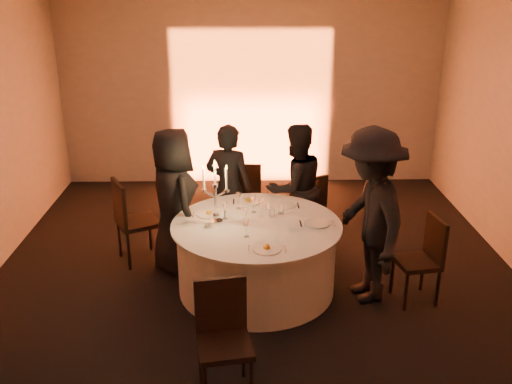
{
  "coord_description": "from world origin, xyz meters",
  "views": [
    {
      "loc": [
        -0.13,
        -5.47,
        3.21
      ],
      "look_at": [
        0.0,
        0.2,
        1.05
      ],
      "focal_mm": 40.0,
      "sensor_mm": 36.0,
      "label": 1
    }
  ],
  "objects_px": {
    "guest_left": "(174,201)",
    "coffee_cup": "(208,224)",
    "chair_back_left": "(246,191)",
    "guest_right": "(370,216)",
    "chair_right": "(424,255)",
    "guest_back_right": "(295,188)",
    "banquet_table": "(256,256)",
    "candelabra": "(216,201)",
    "chair_left": "(131,217)",
    "chair_front": "(223,331)",
    "guest_back_left": "(229,187)",
    "chair_back_right": "(310,202)"
  },
  "relations": [
    {
      "from": "guest_left",
      "to": "coffee_cup",
      "type": "height_order",
      "value": "guest_left"
    },
    {
      "from": "chair_back_left",
      "to": "guest_right",
      "type": "distance_m",
      "value": 2.21
    },
    {
      "from": "chair_right",
      "to": "guest_back_right",
      "type": "relative_size",
      "value": 0.58
    },
    {
      "from": "banquet_table",
      "to": "coffee_cup",
      "type": "height_order",
      "value": "coffee_cup"
    },
    {
      "from": "guest_right",
      "to": "candelabra",
      "type": "xyz_separation_m",
      "value": [
        -1.57,
        0.24,
        0.09
      ]
    },
    {
      "from": "chair_left",
      "to": "chair_front",
      "type": "relative_size",
      "value": 1.06
    },
    {
      "from": "chair_front",
      "to": "guest_back_left",
      "type": "xyz_separation_m",
      "value": [
        -0.01,
        2.64,
        0.25
      ]
    },
    {
      "from": "guest_back_right",
      "to": "guest_right",
      "type": "distance_m",
      "value": 1.36
    },
    {
      "from": "chair_front",
      "to": "guest_back_left",
      "type": "distance_m",
      "value": 2.65
    },
    {
      "from": "coffee_cup",
      "to": "chair_back_right",
      "type": "bearing_deg",
      "value": 48.79
    },
    {
      "from": "guest_left",
      "to": "chair_left",
      "type": "bearing_deg",
      "value": 44.26
    },
    {
      "from": "guest_right",
      "to": "chair_back_left",
      "type": "bearing_deg",
      "value": -154.48
    },
    {
      "from": "chair_back_right",
      "to": "guest_back_left",
      "type": "xyz_separation_m",
      "value": [
        -1.04,
        -0.29,
        0.32
      ]
    },
    {
      "from": "banquet_table",
      "to": "candelabra",
      "type": "xyz_separation_m",
      "value": [
        -0.42,
        0.05,
        0.63
      ]
    },
    {
      "from": "guest_back_right",
      "to": "chair_front",
      "type": "bearing_deg",
      "value": 46.29
    },
    {
      "from": "banquet_table",
      "to": "candelabra",
      "type": "relative_size",
      "value": 2.6
    },
    {
      "from": "guest_left",
      "to": "coffee_cup",
      "type": "distance_m",
      "value": 0.71
    },
    {
      "from": "banquet_table",
      "to": "guest_right",
      "type": "height_order",
      "value": "guest_right"
    },
    {
      "from": "candelabra",
      "to": "guest_back_left",
      "type": "bearing_deg",
      "value": 83.55
    },
    {
      "from": "guest_back_left",
      "to": "candelabra",
      "type": "distance_m",
      "value": 1.02
    },
    {
      "from": "candelabra",
      "to": "chair_right",
      "type": "bearing_deg",
      "value": -8.4
    },
    {
      "from": "chair_back_left",
      "to": "chair_front",
      "type": "xyz_separation_m",
      "value": [
        -0.2,
        -3.19,
        0.01
      ]
    },
    {
      "from": "banquet_table",
      "to": "chair_front",
      "type": "bearing_deg",
      "value": -100.8
    },
    {
      "from": "banquet_table",
      "to": "coffee_cup",
      "type": "distance_m",
      "value": 0.66
    },
    {
      "from": "chair_left",
      "to": "chair_front",
      "type": "height_order",
      "value": "chair_left"
    },
    {
      "from": "chair_back_left",
      "to": "guest_right",
      "type": "xyz_separation_m",
      "value": [
        1.25,
        -1.78,
        0.39
      ]
    },
    {
      "from": "chair_back_left",
      "to": "guest_left",
      "type": "relative_size",
      "value": 0.56
    },
    {
      "from": "guest_right",
      "to": "coffee_cup",
      "type": "distance_m",
      "value": 1.66
    },
    {
      "from": "guest_left",
      "to": "guest_right",
      "type": "relative_size",
      "value": 0.9
    },
    {
      "from": "chair_right",
      "to": "coffee_cup",
      "type": "height_order",
      "value": "chair_right"
    },
    {
      "from": "guest_back_left",
      "to": "guest_left",
      "type": "bearing_deg",
      "value": 58.41
    },
    {
      "from": "banquet_table",
      "to": "chair_back_right",
      "type": "height_order",
      "value": "chair_back_right"
    },
    {
      "from": "chair_front",
      "to": "chair_left",
      "type": "bearing_deg",
      "value": 107.0
    },
    {
      "from": "guest_left",
      "to": "chair_right",
      "type": "bearing_deg",
      "value": -134.68
    },
    {
      "from": "guest_back_right",
      "to": "coffee_cup",
      "type": "bearing_deg",
      "value": 20.27
    },
    {
      "from": "chair_back_left",
      "to": "coffee_cup",
      "type": "bearing_deg",
      "value": 79.86
    },
    {
      "from": "chair_left",
      "to": "guest_back_right",
      "type": "relative_size",
      "value": 0.64
    },
    {
      "from": "chair_front",
      "to": "guest_right",
      "type": "distance_m",
      "value": 2.06
    },
    {
      "from": "guest_back_left",
      "to": "chair_back_right",
      "type": "bearing_deg",
      "value": -147.46
    },
    {
      "from": "chair_front",
      "to": "guest_right",
      "type": "xyz_separation_m",
      "value": [
        1.45,
        1.41,
        0.38
      ]
    },
    {
      "from": "coffee_cup",
      "to": "candelabra",
      "type": "bearing_deg",
      "value": 57.05
    },
    {
      "from": "banquet_table",
      "to": "chair_back_right",
      "type": "xyz_separation_m",
      "value": [
        0.72,
        1.33,
        0.09
      ]
    },
    {
      "from": "chair_left",
      "to": "coffee_cup",
      "type": "bearing_deg",
      "value": -154.85
    },
    {
      "from": "chair_back_left",
      "to": "chair_right",
      "type": "relative_size",
      "value": 1.02
    },
    {
      "from": "chair_back_right",
      "to": "candelabra",
      "type": "height_order",
      "value": "candelabra"
    },
    {
      "from": "guest_right",
      "to": "guest_back_left",
      "type": "bearing_deg",
      "value": -139.76
    },
    {
      "from": "chair_front",
      "to": "guest_back_right",
      "type": "distance_m",
      "value": 2.73
    },
    {
      "from": "chair_back_right",
      "to": "guest_back_left",
      "type": "relative_size",
      "value": 0.54
    },
    {
      "from": "chair_right",
      "to": "chair_front",
      "type": "bearing_deg",
      "value": -66.28
    },
    {
      "from": "banquet_table",
      "to": "guest_right",
      "type": "xyz_separation_m",
      "value": [
        1.15,
        -0.19,
        0.54
      ]
    }
  ]
}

